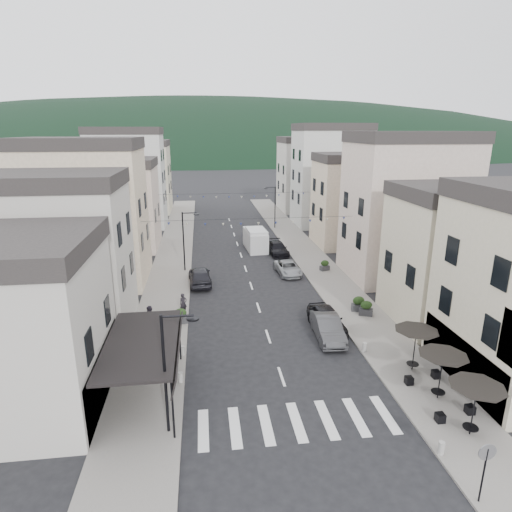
{
  "coord_description": "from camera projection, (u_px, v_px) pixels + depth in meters",
  "views": [
    {
      "loc": [
        -4.18,
        -15.2,
        13.6
      ],
      "look_at": [
        0.14,
        18.69,
        3.5
      ],
      "focal_mm": 30.0,
      "sensor_mm": 36.0,
      "label": 1
    }
  ],
  "objects": [
    {
      "name": "cafe_terrace",
      "position": [
        443.0,
        360.0,
        21.75
      ],
      "size": [
        2.5,
        8.1,
        2.53
      ],
      "color": "black",
      "rests_on": "ground"
    },
    {
      "name": "bunting_near",
      "position": [
        250.0,
        223.0,
        38.14
      ],
      "size": [
        19.0,
        0.28,
        0.62
      ],
      "color": "black",
      "rests_on": "ground"
    },
    {
      "name": "sidewalk_left",
      "position": [
        174.0,
        254.0,
        48.33
      ],
      "size": [
        4.0,
        76.0,
        0.12
      ],
      "primitive_type": "cube",
      "color": "slate",
      "rests_on": "ground"
    },
    {
      "name": "sidewalk_right",
      "position": [
        304.0,
        250.0,
        50.15
      ],
      "size": [
        4.0,
        76.0,
        0.12
      ],
      "primitive_type": "cube",
      "color": "slate",
      "rests_on": "ground"
    },
    {
      "name": "traffic_sign",
      "position": [
        486.0,
        462.0,
        15.65
      ],
      "size": [
        0.7,
        0.07,
        2.7
      ],
      "color": "black",
      "rests_on": "ground"
    },
    {
      "name": "parked_car_b",
      "position": [
        328.0,
        328.0,
        28.86
      ],
      "size": [
        1.85,
        4.7,
        1.52
      ],
      "primitive_type": "imported",
      "rotation": [
        0.0,
        0.0,
        -0.05
      ],
      "color": "#363638",
      "rests_on": "ground"
    },
    {
      "name": "planter_la",
      "position": [
        142.0,
        335.0,
        28.15
      ],
      "size": [
        1.03,
        0.77,
        1.03
      ],
      "rotation": [
        0.0,
        0.0,
        -0.32
      ],
      "color": "#29292B",
      "rests_on": "sidewalk_left"
    },
    {
      "name": "buildings_row_left",
      "position": [
        115.0,
        195.0,
        51.23
      ],
      "size": [
        10.2,
        54.16,
        14.0
      ],
      "color": "#BAB5AA",
      "rests_on": "ground"
    },
    {
      "name": "pedestrian_b",
      "position": [
        151.0,
        319.0,
        29.56
      ],
      "size": [
        1.05,
        0.91,
        1.86
      ],
      "primitive_type": "imported",
      "rotation": [
        0.0,
        0.0,
        -0.26
      ],
      "color": "black",
      "rests_on": "sidewalk_left"
    },
    {
      "name": "streetlamp_left_near",
      "position": [
        170.0,
        362.0,
        18.97
      ],
      "size": [
        1.7,
        0.56,
        6.0
      ],
      "color": "black",
      "rests_on": "ground"
    },
    {
      "name": "buildings_row_right",
      "position": [
        351.0,
        190.0,
        53.6
      ],
      "size": [
        10.2,
        54.16,
        14.5
      ],
      "color": "#BBB495",
      "rests_on": "ground"
    },
    {
      "name": "boutique_awning",
      "position": [
        147.0,
        344.0,
        21.81
      ],
      "size": [
        3.77,
        7.5,
        3.28
      ],
      "color": "black",
      "rests_on": "ground"
    },
    {
      "name": "streetlamp_right_far",
      "position": [
        273.0,
        203.0,
        60.33
      ],
      "size": [
        1.7,
        0.56,
        6.0
      ],
      "color": "black",
      "rests_on": "ground"
    },
    {
      "name": "ground",
      "position": [
        306.0,
        451.0,
        18.82
      ],
      "size": [
        700.0,
        700.0,
        0.0
      ],
      "primitive_type": "plane",
      "color": "black",
      "rests_on": "ground"
    },
    {
      "name": "planter_lb",
      "position": [
        181.0,
        316.0,
        30.93
      ],
      "size": [
        1.05,
        0.66,
        1.12
      ],
      "rotation": [
        0.0,
        0.0,
        0.11
      ],
      "color": "#2E2E31",
      "rests_on": "sidewalk_left"
    },
    {
      "name": "bunting_far",
      "position": [
        235.0,
        196.0,
        53.36
      ],
      "size": [
        19.0,
        0.28,
        0.62
      ],
      "color": "black",
      "rests_on": "ground"
    },
    {
      "name": "parked_car_e",
      "position": [
        200.0,
        276.0,
        38.96
      ],
      "size": [
        2.25,
        4.97,
        1.65
      ],
      "primitive_type": "imported",
      "rotation": [
        0.0,
        0.0,
        3.2
      ],
      "color": "black",
      "rests_on": "ground"
    },
    {
      "name": "parked_car_d",
      "position": [
        278.0,
        248.0,
        48.46
      ],
      "size": [
        2.21,
        4.86,
        1.38
      ],
      "primitive_type": "imported",
      "rotation": [
        0.0,
        0.0,
        0.06
      ],
      "color": "black",
      "rests_on": "ground"
    },
    {
      "name": "hill_backdrop",
      "position": [
        206.0,
        150.0,
        304.19
      ],
      "size": [
        640.0,
        360.0,
        70.0
      ],
      "primitive_type": "ellipsoid",
      "color": "black",
      "rests_on": "ground"
    },
    {
      "name": "bollards",
      "position": [
        283.0,
        375.0,
        23.93
      ],
      "size": [
        11.66,
        10.26,
        0.6
      ],
      "color": "gray",
      "rests_on": "ground"
    },
    {
      "name": "delivery_van",
      "position": [
        256.0,
        239.0,
        50.3
      ],
      "size": [
        2.44,
        5.49,
        2.57
      ],
      "rotation": [
        0.0,
        0.0,
        0.06
      ],
      "color": "#BCBCBE",
      "rests_on": "ground"
    },
    {
      "name": "streetlamp_left_far",
      "position": [
        186.0,
        235.0,
        41.79
      ],
      "size": [
        1.7,
        0.56,
        6.0
      ],
      "color": "black",
      "rests_on": "ground"
    },
    {
      "name": "planter_ra",
      "position": [
        366.0,
        308.0,
        32.25
      ],
      "size": [
        1.15,
        0.91,
        1.13
      ],
      "rotation": [
        0.0,
        0.0,
        -0.41
      ],
      "color": "#2C2C2E",
      "rests_on": "sidewalk_right"
    },
    {
      "name": "parked_car_c",
      "position": [
        288.0,
        268.0,
        41.82
      ],
      "size": [
        2.34,
        4.58,
        1.24
      ],
      "primitive_type": "imported",
      "rotation": [
        0.0,
        0.0,
        0.06
      ],
      "color": "gray",
      "rests_on": "ground"
    },
    {
      "name": "planter_rb",
      "position": [
        358.0,
        304.0,
        33.03
      ],
      "size": [
        1.16,
        0.82,
        1.17
      ],
      "rotation": [
        0.0,
        0.0,
        -0.25
      ],
      "color": "#303033",
      "rests_on": "sidewalk_right"
    },
    {
      "name": "pedestrian_a",
      "position": [
        183.0,
        304.0,
        32.43
      ],
      "size": [
        0.71,
        0.63,
        1.62
      ],
      "primitive_type": "imported",
      "rotation": [
        0.0,
        0.0,
        0.53
      ],
      "color": "black",
      "rests_on": "sidewalk_left"
    },
    {
      "name": "planter_rc",
      "position": [
        325.0,
        265.0,
        42.59
      ],
      "size": [
        1.05,
        0.81,
        1.04
      ],
      "rotation": [
        0.0,
        0.0,
        0.37
      ],
      "color": "#313234",
      "rests_on": "sidewalk_right"
    },
    {
      "name": "parked_car_a",
      "position": [
        327.0,
        319.0,
        30.13
      ],
      "size": [
        2.11,
        4.75,
        1.59
      ],
      "primitive_type": "imported",
      "rotation": [
        0.0,
        0.0,
        0.05
      ],
      "color": "black",
      "rests_on": "ground"
    }
  ]
}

